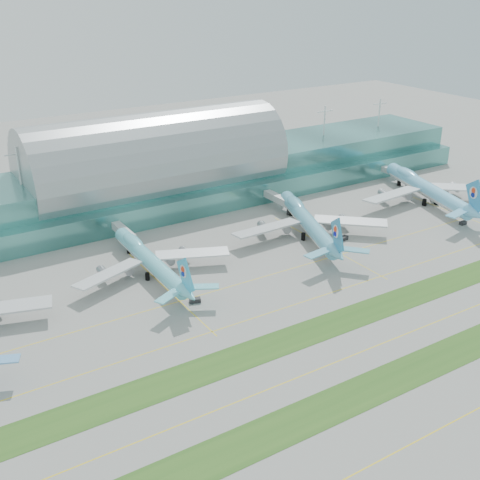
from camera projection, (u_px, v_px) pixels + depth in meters
ground at (334, 328)px, 184.35m from camera, size 700.00×700.00×0.00m
terminal at (156, 175)px, 278.81m from camera, size 340.00×69.10×36.00m
grass_strip_near at (402, 375)px, 162.56m from camera, size 420.00×12.00×0.08m
grass_strip_far at (330, 325)px, 185.89m from camera, size 420.00×12.00×0.08m
taxiline_a at (462, 417)px, 147.02m from camera, size 420.00×0.35×0.01m
taxiline_b at (366, 350)px, 173.46m from camera, size 420.00×0.35×0.01m
taxiline_c at (299, 303)px, 198.35m from camera, size 420.00×0.35×0.01m
taxiline_d at (262, 277)px, 215.46m from camera, size 420.00×0.35×0.01m
airliner_b at (149, 259)px, 215.67m from camera, size 59.84×67.81×18.69m
airliner_c at (308, 221)px, 247.92m from camera, size 62.64×72.91×20.77m
airliner_d at (427, 188)px, 285.05m from camera, size 68.76×79.65×22.39m
gse_c at (195, 300)px, 198.69m from camera, size 4.17×3.13×1.46m
gse_d at (163, 274)px, 216.20m from camera, size 3.97×2.27×1.46m
gse_e at (331, 247)px, 237.49m from camera, size 4.26×2.17×1.74m
gse_f at (344, 238)px, 245.54m from camera, size 4.35×2.83×1.55m
gse_g at (463, 223)px, 260.90m from camera, size 3.33×1.86×1.54m
gse_h at (457, 205)px, 281.11m from camera, size 3.13×1.94×1.53m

